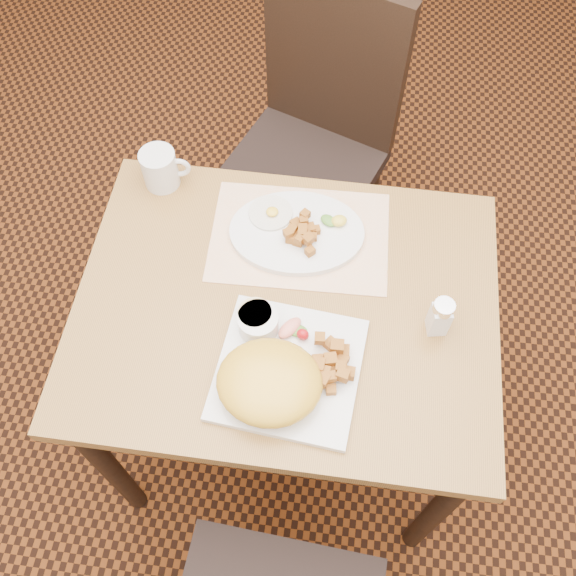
{
  "coord_description": "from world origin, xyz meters",
  "views": [
    {
      "loc": [
        0.09,
        -0.66,
        1.94
      ],
      "look_at": [
        0.0,
        -0.0,
        0.82
      ],
      "focal_mm": 40.0,
      "sensor_mm": 36.0,
      "label": 1
    }
  ],
  "objects_px": {
    "plate_square": "(289,369)",
    "chair_far": "(313,134)",
    "table": "(286,327)",
    "salt_shaker": "(440,316)",
    "coffee_mug": "(161,169)",
    "plate_oval": "(297,232)"
  },
  "relations": [
    {
      "from": "plate_square",
      "to": "table",
      "type": "bearing_deg",
      "value": 99.64
    },
    {
      "from": "table",
      "to": "coffee_mug",
      "type": "distance_m",
      "value": 0.47
    },
    {
      "from": "plate_square",
      "to": "coffee_mug",
      "type": "distance_m",
      "value": 0.57
    },
    {
      "from": "chair_far",
      "to": "coffee_mug",
      "type": "height_order",
      "value": "chair_far"
    },
    {
      "from": "chair_far",
      "to": "plate_oval",
      "type": "distance_m",
      "value": 0.56
    },
    {
      "from": "chair_far",
      "to": "salt_shaker",
      "type": "height_order",
      "value": "chair_far"
    },
    {
      "from": "plate_square",
      "to": "plate_oval",
      "type": "xyz_separation_m",
      "value": [
        -0.03,
        0.33,
        0.0
      ]
    },
    {
      "from": "plate_square",
      "to": "coffee_mug",
      "type": "bearing_deg",
      "value": 128.99
    },
    {
      "from": "table",
      "to": "plate_oval",
      "type": "xyz_separation_m",
      "value": [
        0.0,
        0.18,
        0.12
      ]
    },
    {
      "from": "plate_square",
      "to": "salt_shaker",
      "type": "xyz_separation_m",
      "value": [
        0.29,
        0.14,
        0.04
      ]
    },
    {
      "from": "coffee_mug",
      "to": "plate_square",
      "type": "bearing_deg",
      "value": -51.01
    },
    {
      "from": "table",
      "to": "plate_square",
      "type": "distance_m",
      "value": 0.19
    },
    {
      "from": "table",
      "to": "plate_oval",
      "type": "height_order",
      "value": "plate_oval"
    },
    {
      "from": "plate_square",
      "to": "salt_shaker",
      "type": "relative_size",
      "value": 2.8
    },
    {
      "from": "chair_far",
      "to": "coffee_mug",
      "type": "bearing_deg",
      "value": 72.25
    },
    {
      "from": "table",
      "to": "salt_shaker",
      "type": "bearing_deg",
      "value": -3.14
    },
    {
      "from": "chair_far",
      "to": "salt_shaker",
      "type": "xyz_separation_m",
      "value": [
        0.33,
        -0.71,
        0.26
      ]
    },
    {
      "from": "table",
      "to": "plate_oval",
      "type": "relative_size",
      "value": 2.96
    },
    {
      "from": "plate_oval",
      "to": "coffee_mug",
      "type": "distance_m",
      "value": 0.36
    },
    {
      "from": "plate_square",
      "to": "chair_far",
      "type": "bearing_deg",
      "value": 92.63
    },
    {
      "from": "chair_far",
      "to": "plate_oval",
      "type": "bearing_deg",
      "value": 112.25
    },
    {
      "from": "chair_far",
      "to": "plate_oval",
      "type": "relative_size",
      "value": 3.19
    }
  ]
}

